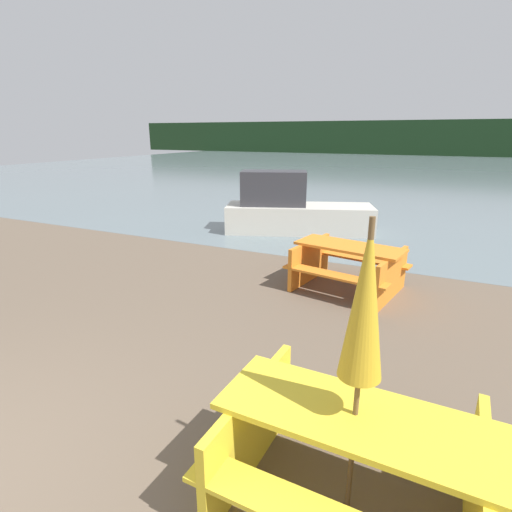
{
  "coord_description": "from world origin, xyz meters",
  "views": [
    {
      "loc": [
        3.25,
        -0.73,
        2.57
      ],
      "look_at": [
        0.87,
        4.29,
        0.85
      ],
      "focal_mm": 28.0,
      "sensor_mm": 36.0,
      "label": 1
    }
  ],
  "objects_px": {
    "umbrella_gold": "(365,304)",
    "boat": "(292,210)",
    "picnic_table_yellow": "(352,452)",
    "picnic_table_orange": "(348,263)"
  },
  "relations": [
    {
      "from": "umbrella_gold",
      "to": "boat",
      "type": "height_order",
      "value": "umbrella_gold"
    },
    {
      "from": "picnic_table_yellow",
      "to": "boat",
      "type": "distance_m",
      "value": 8.36
    },
    {
      "from": "picnic_table_yellow",
      "to": "boat",
      "type": "xyz_separation_m",
      "value": [
        -3.3,
        7.68,
        0.11
      ]
    },
    {
      "from": "picnic_table_orange",
      "to": "umbrella_gold",
      "type": "height_order",
      "value": "umbrella_gold"
    },
    {
      "from": "boat",
      "to": "picnic_table_orange",
      "type": "bearing_deg",
      "value": -76.96
    },
    {
      "from": "picnic_table_orange",
      "to": "umbrella_gold",
      "type": "xyz_separation_m",
      "value": [
        0.98,
        -4.15,
        1.12
      ]
    },
    {
      "from": "umbrella_gold",
      "to": "boat",
      "type": "distance_m",
      "value": 8.42
    },
    {
      "from": "picnic_table_yellow",
      "to": "boat",
      "type": "height_order",
      "value": "boat"
    },
    {
      "from": "picnic_table_yellow",
      "to": "picnic_table_orange",
      "type": "bearing_deg",
      "value": 103.27
    },
    {
      "from": "picnic_table_yellow",
      "to": "umbrella_gold",
      "type": "height_order",
      "value": "umbrella_gold"
    }
  ]
}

